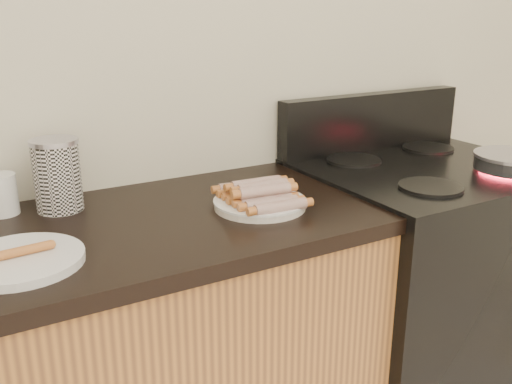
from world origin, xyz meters
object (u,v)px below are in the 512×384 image
stove (417,293)px  canister (57,175)px  mug (0,195)px  side_plate (20,260)px  main_plate (260,205)px

stove → canister: canister is taller
stove → mug: (-1.24, 0.24, 0.50)m
stove → side_plate: bearing=-175.7°
side_plate → canister: 0.34m
side_plate → stove: bearing=4.3°
stove → mug: size_ratio=8.78×
side_plate → mug: size_ratio=2.48×
stove → mug: bearing=169.0°
stove → canister: 1.25m
main_plate → side_plate: (-0.60, -0.06, 0.00)m
mug → canister: bearing=-16.4°
canister → mug: bearing=163.6°
canister → main_plate: bearing=-28.0°
main_plate → mug: bearing=154.5°
main_plate → canister: bearing=152.0°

